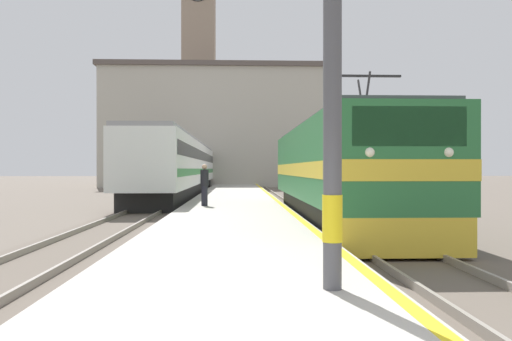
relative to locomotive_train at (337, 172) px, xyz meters
The scene contains 9 objects.
ground_plane 17.25m from the locomotive_train, 101.96° to the left, with size 200.00×200.00×0.00m, color #60564C.
platform 12.42m from the locomotive_train, 106.78° to the left, with size 4.38×140.00×0.35m.
rail_track_near 11.92m from the locomotive_train, 90.00° to the left, with size 2.83×140.00×0.16m.
rail_track_far 14.00m from the locomotive_train, 121.93° to the left, with size 2.83×140.00×0.16m.
locomotive_train is the anchor object (origin of this frame).
passenger_train 24.47m from the locomotive_train, 107.47° to the left, with size 2.92×40.21×3.82m.
person_on_platform 6.11m from the locomotive_train, 141.86° to the left, with size 0.34×0.34×1.73m.
clock_tower 48.92m from the locomotive_train, 100.14° to the left, with size 5.03×5.03×30.29m.
station_building 38.74m from the locomotive_train, 98.48° to the left, with size 24.10×10.33×12.76m.
Camera 1 is at (0.12, -3.73, 1.88)m, focal length 35.00 mm.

